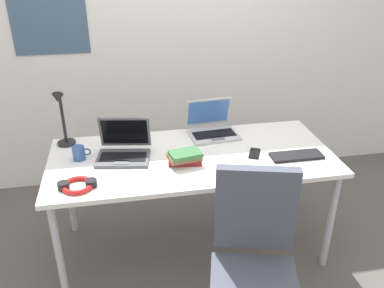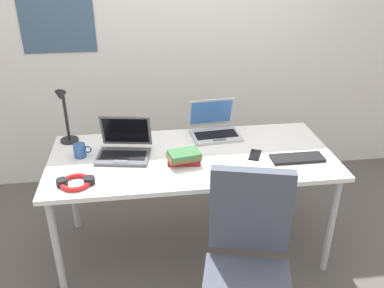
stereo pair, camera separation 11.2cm
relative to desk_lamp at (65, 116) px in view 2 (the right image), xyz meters
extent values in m
plane|color=#56514C|center=(0.80, -0.28, -0.94)|extent=(12.00, 12.00, 0.00)
cube|color=silver|center=(0.80, 0.82, 0.36)|extent=(6.00, 0.12, 2.60)
cube|color=#3F5972|center=(-0.10, 0.76, 0.61)|extent=(0.56, 0.01, 0.76)
cube|color=white|center=(0.80, -0.28, -0.21)|extent=(1.80, 0.80, 0.03)
cylinder|color=#B2B5BA|center=(-0.04, -0.62, -0.58)|extent=(0.04, 0.04, 0.71)
cylinder|color=#B2B5BA|center=(1.64, -0.62, -0.58)|extent=(0.04, 0.04, 0.71)
cylinder|color=#B2B5BA|center=(-0.04, 0.06, -0.58)|extent=(0.04, 0.04, 0.71)
cylinder|color=#B2B5BA|center=(1.64, 0.06, -0.58)|extent=(0.04, 0.04, 0.71)
cylinder|color=black|center=(0.00, 0.03, -0.19)|extent=(0.12, 0.12, 0.02)
cylinder|color=black|center=(0.00, 0.03, -0.01)|extent=(0.02, 0.02, 0.34)
cylinder|color=black|center=(0.00, -0.01, 0.16)|extent=(0.01, 0.08, 0.01)
cone|color=black|center=(0.00, -0.05, 0.16)|extent=(0.07, 0.09, 0.09)
cube|color=#515459|center=(0.37, -0.26, -0.19)|extent=(0.36, 0.27, 0.02)
cube|color=black|center=(0.37, -0.26, -0.18)|extent=(0.30, 0.17, 0.00)
cube|color=#595B60|center=(0.35, -0.33, -0.18)|extent=(0.10, 0.06, 0.00)
cube|color=#515459|center=(0.39, -0.12, -0.07)|extent=(0.33, 0.11, 0.22)
cube|color=black|center=(0.39, -0.13, -0.07)|extent=(0.29, 0.09, 0.18)
cube|color=#B7BABC|center=(1.00, -0.04, -0.19)|extent=(0.35, 0.25, 0.02)
cube|color=black|center=(1.00, -0.04, -0.18)|extent=(0.30, 0.15, 0.00)
cube|color=#595B60|center=(1.01, -0.11, -0.18)|extent=(0.10, 0.06, 0.00)
cube|color=#B7BABC|center=(0.99, 0.11, -0.07)|extent=(0.34, 0.10, 0.22)
cube|color=#3F72BF|center=(0.99, 0.10, -0.07)|extent=(0.30, 0.08, 0.18)
cube|color=black|center=(1.44, -0.42, -0.19)|extent=(0.33, 0.12, 0.02)
ellipsoid|color=black|center=(0.97, -0.52, -0.18)|extent=(0.07, 0.10, 0.03)
cube|color=black|center=(1.20, -0.34, -0.19)|extent=(0.11, 0.15, 0.01)
torus|color=red|center=(0.11, -0.53, -0.18)|extent=(0.18, 0.18, 0.03)
cylinder|color=black|center=(0.03, -0.53, -0.18)|extent=(0.06, 0.06, 0.04)
cylinder|color=black|center=(0.18, -0.53, -0.18)|extent=(0.06, 0.06, 0.04)
cube|color=maroon|center=(0.74, -0.36, -0.18)|extent=(0.21, 0.14, 0.03)
cube|color=brown|center=(0.74, -0.37, -0.15)|extent=(0.21, 0.15, 0.03)
cube|color=#336638|center=(0.74, -0.38, -0.13)|extent=(0.21, 0.16, 0.02)
cylinder|color=#2D518C|center=(0.10, -0.20, -0.15)|extent=(0.08, 0.08, 0.09)
torus|color=#2D518C|center=(0.15, -0.20, -0.15)|extent=(0.05, 0.01, 0.05)
cube|color=#474C5B|center=(1.02, -0.89, -0.21)|extent=(0.42, 0.16, 0.48)
camera|label=1|loc=(0.38, -2.53, 1.04)|focal=38.25mm
camera|label=2|loc=(0.49, -2.55, 1.04)|focal=38.25mm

